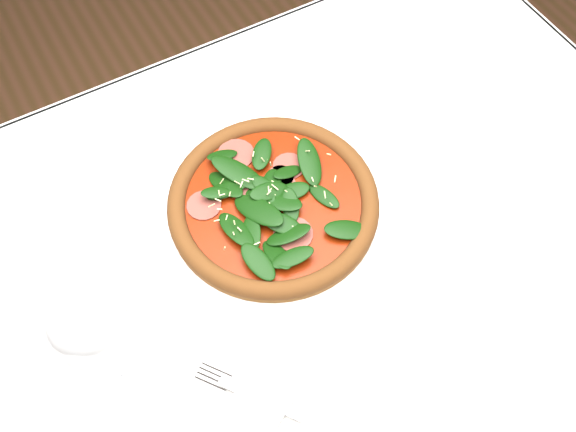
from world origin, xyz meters
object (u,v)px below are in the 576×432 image
plate (274,208)px  napkin (262,400)px  wine_glass (90,329)px  pizza (273,201)px

plate → napkin: plate is taller
wine_glass → napkin: size_ratio=1.56×
plate → wine_glass: size_ratio=1.57×
pizza → napkin: bearing=-121.7°
plate → pizza: 0.02m
plate → wine_glass: (-0.27, -0.11, 0.14)m
plate → napkin: size_ratio=2.45×
pizza → wine_glass: (-0.27, -0.11, 0.12)m
wine_glass → plate: bearing=22.6°
plate → napkin: bearing=-121.7°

